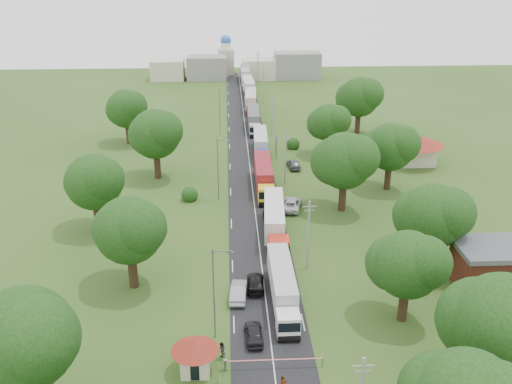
{
  "coord_description": "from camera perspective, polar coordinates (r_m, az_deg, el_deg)",
  "views": [
    {
      "loc": [
        -3.81,
        -67.29,
        35.26
      ],
      "look_at": [
        0.14,
        10.52,
        3.0
      ],
      "focal_mm": 40.0,
      "sensor_mm": 36.0,
      "label": 1
    }
  ],
  "objects": [
    {
      "name": "truck_5",
      "position": [
        142.21,
        -0.52,
        9.07
      ],
      "size": [
        3.22,
        15.37,
        4.25
      ],
      "color": "#B4391B",
      "rests_on": "ground"
    },
    {
      "name": "road",
      "position": [
        94.22,
        -0.38,
        0.51
      ],
      "size": [
        8.0,
        200.0,
        0.04
      ],
      "primitive_type": "cube",
      "color": "black",
      "rests_on": "ground"
    },
    {
      "name": "truck_1",
      "position": [
        77.02,
        1.88,
        -2.9
      ],
      "size": [
        3.39,
        15.33,
        4.23
      ],
      "color": "red",
      "rests_on": "ground"
    },
    {
      "name": "tree_12",
      "position": [
        97.2,
        -10.05,
        5.77
      ],
      "size": [
        9.6,
        9.6,
        12.05
      ],
      "color": "#382616",
      "rests_on": "ground"
    },
    {
      "name": "truck_2",
      "position": [
        92.78,
        0.77,
        1.65
      ],
      "size": [
        2.77,
        15.29,
        4.24
      ],
      "color": "yellow",
      "rests_on": "ground"
    },
    {
      "name": "tree_1",
      "position": [
        51.28,
        23.33,
        -11.91
      ],
      "size": [
        9.6,
        9.6,
        12.05
      ],
      "color": "#382616",
      "rests_on": "ground"
    },
    {
      "name": "tree_13",
      "position": [
        117.63,
        -12.84,
        8.14
      ],
      "size": [
        8.8,
        8.8,
        11.07
      ],
      "color": "#382616",
      "rests_on": "ground"
    },
    {
      "name": "car_verge_far",
      "position": [
        102.54,
        3.77,
        2.81
      ],
      "size": [
        2.41,
        4.92,
        1.62
      ],
      "primitive_type": "imported",
      "rotation": [
        0.0,
        0.0,
        3.25
      ],
      "color": "#515458",
      "rests_on": "ground"
    },
    {
      "name": "pole_1",
      "position": [
        68.23,
        5.26,
        -4.23
      ],
      "size": [
        1.6,
        0.24,
        9.0
      ],
      "color": "gray",
      "rests_on": "ground"
    },
    {
      "name": "tree_10",
      "position": [
        64.89,
        -12.58,
        -3.69
      ],
      "size": [
        8.8,
        8.8,
        11.07
      ],
      "color": "#382616",
      "rests_on": "ground"
    },
    {
      "name": "church",
      "position": [
        187.68,
        -3.01,
        13.3
      ],
      "size": [
        5.0,
        5.0,
        12.3
      ],
      "color": "beige",
      "rests_on": "ground"
    },
    {
      "name": "pole_5",
      "position": [
        175.23,
        0.19,
        12.44
      ],
      "size": [
        1.6,
        0.24,
        9.0
      ],
      "color": "gray",
      "rests_on": "ground"
    },
    {
      "name": "guard_booth",
      "position": [
        53.8,
        -6.12,
        -15.62
      ],
      "size": [
        4.4,
        4.4,
        3.45
      ],
      "color": "beige",
      "rests_on": "ground"
    },
    {
      "name": "truck_3",
      "position": [
        109.4,
        0.48,
        4.85
      ],
      "size": [
        2.84,
        14.34,
        3.97
      ],
      "color": "#1C4CAD",
      "rests_on": "ground"
    },
    {
      "name": "boom_barrier",
      "position": [
        54.54,
        0.34,
        -16.56
      ],
      "size": [
        9.22,
        0.35,
        1.18
      ],
      "color": "slate",
      "rests_on": "ground"
    },
    {
      "name": "tree_2",
      "position": [
        59.85,
        14.9,
        -6.96
      ],
      "size": [
        8.0,
        8.0,
        10.1
      ],
      "color": "#382616",
      "rests_on": "ground"
    },
    {
      "name": "distant_town",
      "position": [
        180.17,
        -1.47,
        12.33
      ],
      "size": [
        52.0,
        8.0,
        8.0
      ],
      "color": "gray",
      "rests_on": "ground"
    },
    {
      "name": "lamp_2",
      "position": [
        121.0,
        -3.58,
        8.23
      ],
      "size": [
        2.03,
        0.22,
        10.0
      ],
      "color": "slate",
      "rests_on": "ground"
    },
    {
      "name": "truck_4",
      "position": [
        126.21,
        -0.24,
        7.28
      ],
      "size": [
        2.75,
        14.55,
        4.03
      ],
      "color": "#B2B2B2",
      "rests_on": "ground"
    },
    {
      "name": "tree_11",
      "position": [
        79.78,
        -15.9,
        1.02
      ],
      "size": [
        8.8,
        8.8,
        11.07
      ],
      "color": "#382616",
      "rests_on": "ground"
    },
    {
      "name": "tree_4",
      "position": [
        83.86,
        8.83,
        3.14
      ],
      "size": [
        9.6,
        9.6,
        12.05
      ],
      "color": "#382616",
      "rests_on": "ground"
    },
    {
      "name": "pole_2",
      "position": [
        93.89,
        2.95,
        3.46
      ],
      "size": [
        1.6,
        0.24,
        9.0
      ],
      "color": "gray",
      "rests_on": "ground"
    },
    {
      "name": "lamp_0",
      "position": [
        55.87,
        -4.09,
        -9.7
      ],
      "size": [
        2.03,
        0.22,
        10.0
      ],
      "color": "slate",
      "rests_on": "ground"
    },
    {
      "name": "lamp_1",
      "position": [
        87.5,
        -3.74,
        2.59
      ],
      "size": [
        2.03,
        0.22,
        10.0
      ],
      "color": "slate",
      "rests_on": "ground"
    },
    {
      "name": "car_lane_mid",
      "position": [
        64.3,
        -1.76,
        -9.91
      ],
      "size": [
        2.12,
        5.08,
        1.63
      ],
      "primitive_type": "imported",
      "rotation": [
        0.0,
        0.0,
        3.06
      ],
      "color": "#9A9EA2",
      "rests_on": "ground"
    },
    {
      "name": "tree_5",
      "position": [
        93.55,
        13.28,
        4.44
      ],
      "size": [
        8.8,
        8.8,
        11.07
      ],
      "color": "#382616",
      "rests_on": "ground"
    },
    {
      "name": "house_brick",
      "position": [
        70.77,
        22.57,
        -6.84
      ],
      "size": [
        8.6,
        6.6,
        5.2
      ],
      "color": "maroon",
      "rests_on": "ground"
    },
    {
      "name": "truck_0",
      "position": [
        62.87,
        2.67,
        -9.41
      ],
      "size": [
        2.47,
        14.01,
        3.88
      ],
      "color": "white",
      "rests_on": "ground"
    },
    {
      "name": "car_verge_near",
      "position": [
        85.88,
        3.56,
        -1.19
      ],
      "size": [
        3.94,
        6.37,
        1.65
      ],
      "primitive_type": "imported",
      "rotation": [
        0.0,
        0.0,
        2.92
      ],
      "color": "#BDBDBD",
      "rests_on": "ground"
    },
    {
      "name": "pole_4",
      "position": [
        147.78,
        0.78,
        10.55
      ],
      "size": [
        1.6,
        0.24,
        9.0
      ],
      "color": "gray",
      "rests_on": "ground"
    },
    {
      "name": "house_cream",
      "position": [
        107.74,
        15.57,
        4.59
      ],
      "size": [
        10.08,
        10.08,
        5.8
      ],
      "color": "beige",
      "rests_on": "ground"
    },
    {
      "name": "tree_6",
      "position": [
        108.01,
        7.28,
        6.92
      ],
      "size": [
        8.0,
        8.0,
        10.1
      ],
      "color": "#382616",
      "rests_on": "ground"
    },
    {
      "name": "tree_9",
      "position": [
        49.16,
        -22.21,
        -13.32
      ],
      "size": [
        9.6,
        9.6,
        12.05
      ],
      "color": "#382616",
      "rests_on": "ground"
    },
    {
      "name": "pedestrian_booth",
      "position": [
        55.68,
        -3.43,
        -15.64
      ],
      "size": [
        1.0,
        1.1,
        1.83
      ],
      "primitive_type": "imported",
      "rotation": [
        0.0,
        0.0,
        -1.13
      ],
      "color": "gray",
      "rests_on": "ground"
    },
    {
      "name": "car_lane_front",
      "position": [
        58.11,
        -0.22,
        -13.96
      ],
      "size": [
        1.89,
        4.38,
        1.47
      ],
      "primitive_type": "imported",
      "rotation": [
        0.0,
        0.0,
        3.18
      ],
      "color": "black",
      "rests_on": "ground"
    },
    {
      "name": "truck_7",
      "position": [
        174.57,
        -1.09,
        11.6
      ],
      "size": [
        2.76,
        15.45,
        4.28
      ],
      "color": "silver",
      "rests_on": "ground"
    },
    {
      "name": "car_lane_rear",
      "position": [
        66.05,
        -0.04,
        -9.06
      ],
      "size": [
        2.08,
        4.85,
        1.39
      ],
      "primitive_type": "imported",
      "rotation": [
        0.0,
        0.0,
        3.11
      ],
      "color": "black",
      "rests_on": "ground"
    },
    {
      "name": "tree_7",
      "position": [
        123.77,
        10.28,
        9.34
      ],
      "size": [
        9.6,
        9.6,
        12.05
      ],
      "color": "#382616",
      "rests_on": "ground"
    },
    {
      "name": "truck_6",
      "position": [
        157.54,
        -0.74,
        10.41
      ],
      "size": [
        3.13,
        15.7,
        4.34
      ],
      "color": "#246127",
      "rests_on": "ground"
    },
    {
      "name": "ground",
      "position": [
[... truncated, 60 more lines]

